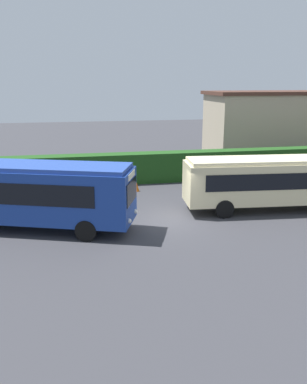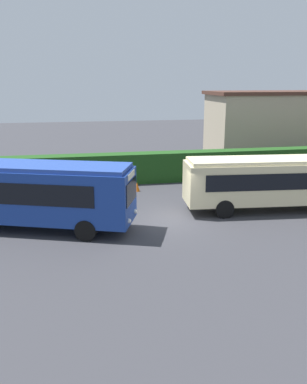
{
  "view_description": "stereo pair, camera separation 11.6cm",
  "coord_description": "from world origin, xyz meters",
  "px_view_note": "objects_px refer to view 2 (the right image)",
  "views": [
    {
      "loc": [
        -4.76,
        -19.27,
        7.09
      ],
      "look_at": [
        -0.75,
        0.8,
        1.44
      ],
      "focal_mm": 37.78,
      "sensor_mm": 36.0,
      "label": 1
    },
    {
      "loc": [
        -4.65,
        -19.3,
        7.09
      ],
      "look_at": [
        -0.75,
        0.8,
        1.44
      ],
      "focal_mm": 37.78,
      "sensor_mm": 36.0,
      "label": 2
    }
  ],
  "objects_px": {
    "bus_cream": "(274,180)",
    "person_right": "(226,184)",
    "traffic_cone": "(137,187)",
    "person_center": "(31,196)",
    "bus_blue": "(31,192)"
  },
  "relations": [
    {
      "from": "person_center",
      "to": "bus_blue",
      "type": "bearing_deg",
      "value": 26.29
    },
    {
      "from": "bus_cream",
      "to": "person_center",
      "type": "xyz_separation_m",
      "value": [
        -13.35,
        2.06,
        -0.76
      ]
    },
    {
      "from": "person_center",
      "to": "traffic_cone",
      "type": "relative_size",
      "value": 3.07
    },
    {
      "from": "person_right",
      "to": "traffic_cone",
      "type": "xyz_separation_m",
      "value": [
        -5.18,
        2.73,
        -0.65
      ]
    },
    {
      "from": "bus_cream",
      "to": "person_right",
      "type": "xyz_separation_m",
      "value": [
        -1.73,
        2.7,
        -0.78
      ]
    },
    {
      "from": "bus_blue",
      "to": "bus_cream",
      "type": "relative_size",
      "value": 1.0
    },
    {
      "from": "person_center",
      "to": "traffic_cone",
      "type": "distance_m",
      "value": 7.3
    },
    {
      "from": "bus_cream",
      "to": "person_center",
      "type": "bearing_deg",
      "value": 176.18
    },
    {
      "from": "bus_blue",
      "to": "traffic_cone",
      "type": "height_order",
      "value": "bus_blue"
    },
    {
      "from": "person_right",
      "to": "traffic_cone",
      "type": "bearing_deg",
      "value": -171.62
    },
    {
      "from": "traffic_cone",
      "to": "person_right",
      "type": "bearing_deg",
      "value": -27.82
    },
    {
      "from": "bus_blue",
      "to": "person_center",
      "type": "xyz_separation_m",
      "value": [
        -0.32,
        2.56,
        -0.9
      ]
    },
    {
      "from": "person_center",
      "to": "traffic_cone",
      "type": "xyz_separation_m",
      "value": [
        6.44,
        3.38,
        -0.67
      ]
    },
    {
      "from": "bus_cream",
      "to": "traffic_cone",
      "type": "xyz_separation_m",
      "value": [
        -6.91,
        5.43,
        -1.43
      ]
    },
    {
      "from": "person_right",
      "to": "bus_cream",
      "type": "bearing_deg",
      "value": -21.1
    }
  ]
}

